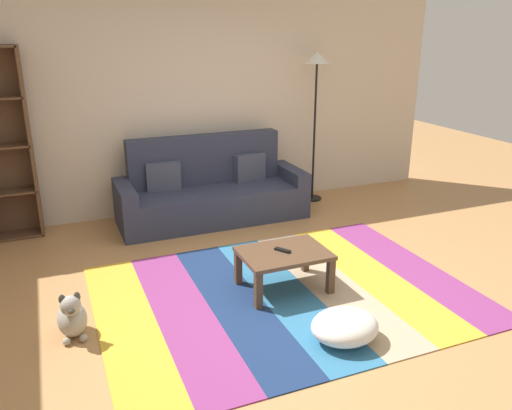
{
  "coord_description": "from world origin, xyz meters",
  "views": [
    {
      "loc": [
        -1.75,
        -3.74,
        2.25
      ],
      "look_at": [
        0.01,
        0.53,
        0.65
      ],
      "focal_mm": 36.2,
      "sensor_mm": 36.0,
      "label": 1
    }
  ],
  "objects": [
    {
      "name": "ground_plane",
      "position": [
        0.0,
        0.0,
        0.0
      ],
      "size": [
        14.0,
        14.0,
        0.0
      ],
      "primitive_type": "plane",
      "color": "#B27F4C"
    },
    {
      "name": "back_wall",
      "position": [
        0.0,
        2.55,
        1.35
      ],
      "size": [
        6.8,
        0.1,
        2.7
      ],
      "primitive_type": "cube",
      "color": "beige",
      "rests_on": "ground_plane"
    },
    {
      "name": "rug",
      "position": [
        0.04,
        -0.07,
        0.01
      ],
      "size": [
        3.22,
        2.4,
        0.01
      ],
      "color": "gold",
      "rests_on": "ground_plane"
    },
    {
      "name": "couch",
      "position": [
        0.03,
        2.02,
        0.34
      ],
      "size": [
        2.26,
        0.8,
        1.0
      ],
      "color": "#2D3347",
      "rests_on": "ground_plane"
    },
    {
      "name": "coffee_table",
      "position": [
        0.07,
        0.03,
        0.31
      ],
      "size": [
        0.77,
        0.56,
        0.36
      ],
      "color": "#513826",
      "rests_on": "rug"
    },
    {
      "name": "pouf",
      "position": [
        0.14,
        -0.9,
        0.12
      ],
      "size": [
        0.52,
        0.45,
        0.23
      ],
      "primitive_type": "ellipsoid",
      "color": "white",
      "rests_on": "rug"
    },
    {
      "name": "dog",
      "position": [
        -1.74,
        -0.04,
        0.16
      ],
      "size": [
        0.22,
        0.35,
        0.4
      ],
      "color": "#9E998E",
      "rests_on": "ground_plane"
    },
    {
      "name": "standing_lamp",
      "position": [
        1.54,
        2.2,
        1.63
      ],
      "size": [
        0.32,
        0.32,
        1.95
      ],
      "color": "black",
      "rests_on": "ground_plane"
    },
    {
      "name": "tv_remote",
      "position": [
        0.06,
        0.03,
        0.38
      ],
      "size": [
        0.12,
        0.15,
        0.02
      ],
      "primitive_type": "cube",
      "rotation": [
        0.0,
        0.0,
        0.58
      ],
      "color": "black",
      "rests_on": "coffee_table"
    }
  ]
}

